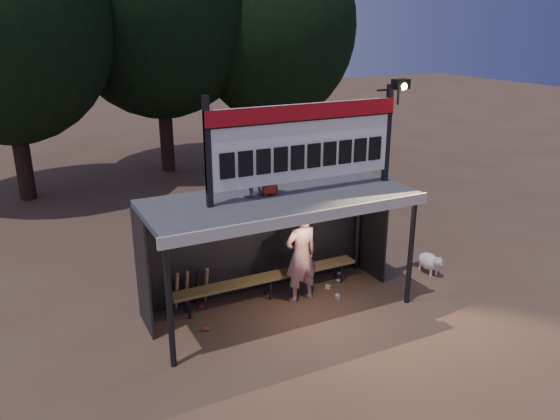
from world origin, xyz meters
The scene contains 12 objects.
ground centered at (0.00, 0.00, 0.00)m, with size 80.00×80.00×0.00m, color #4F3627.
player centered at (0.54, 0.15, 0.97)m, with size 0.71×0.47×1.95m, color white.
child_a centered at (-0.49, 0.23, 2.80)m, with size 0.46×0.36×0.96m, color slate.
child_b centered at (-0.13, 0.18, 2.78)m, with size 0.45×0.29×0.91m, color #AE261A.
dugout_shelter centered at (0.00, 0.24, 1.85)m, with size 5.10×2.08×2.32m.
scoreboard_assembly centered at (0.56, -0.01, 3.32)m, with size 4.10×0.27×1.99m.
bench centered at (0.00, 0.55, 0.43)m, with size 4.00×0.35×0.48m.
tree_left centered at (-4.00, 10.00, 5.51)m, with size 6.46×6.46×9.27m.
tree_right centered at (5.00, 10.50, 5.19)m, with size 6.08×6.08×8.72m.
dog centered at (3.72, -0.05, 0.28)m, with size 0.36×0.81×0.49m.
bats centered at (-1.52, 0.82, 0.43)m, with size 0.69×0.36×0.84m.
litter centered at (0.52, 0.34, 0.04)m, with size 3.58×1.01×0.08m.
Camera 1 is at (-4.26, -8.50, 5.31)m, focal length 35.00 mm.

